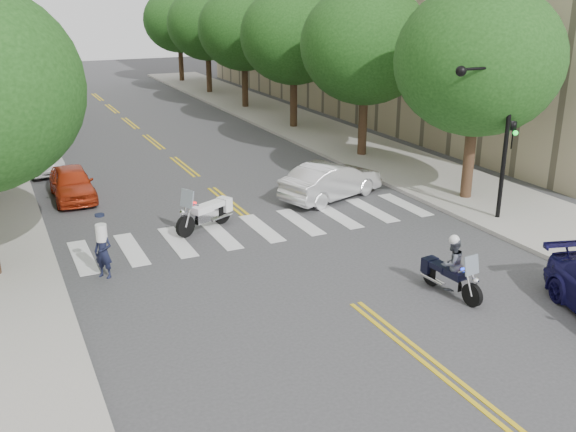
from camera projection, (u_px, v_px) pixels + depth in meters
ground at (355, 304)px, 17.40m from camera, size 140.00×140.00×0.00m
sidewalk_right at (304, 126)px, 39.98m from camera, size 5.00×60.00×0.15m
tree_r_0 at (478, 60)px, 24.24m from camera, size 6.40×6.40×8.45m
tree_r_1 at (366, 45)px, 31.06m from camera, size 6.40×6.40×8.45m
tree_r_2 at (294, 36)px, 37.88m from camera, size 6.40×6.40×8.45m
tree_r_3 at (244, 29)px, 44.70m from camera, size 6.40×6.40×8.45m
tree_r_4 at (207, 24)px, 51.52m from camera, size 6.40×6.40×8.45m
tree_r_5 at (179, 20)px, 58.34m from camera, size 6.40×6.40×8.45m
traffic_signal_pole at (498, 122)px, 22.28m from camera, size 2.82×0.42×6.00m
motorcycle_police at (450, 268)px, 17.71m from camera, size 0.79×2.20×1.78m
motorcycle_parked at (208, 213)px, 22.80m from camera, size 2.40×1.42×1.66m
officer_standing at (103, 252)px, 18.77m from camera, size 0.68×0.68×1.59m
convertible at (332, 181)px, 26.00m from camera, size 4.88×2.99×1.52m
parked_car_a at (72, 183)px, 26.01m from camera, size 1.63×3.94×1.34m
parked_car_b at (41, 158)px, 29.98m from camera, size 1.78×4.11×1.31m
parked_car_c at (31, 136)px, 34.68m from camera, size 2.25×4.54×1.24m
parked_car_d at (24, 121)px, 38.49m from camera, size 2.11×4.75×1.36m
parked_car_e at (35, 105)px, 44.07m from camera, size 1.80×3.79×1.25m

